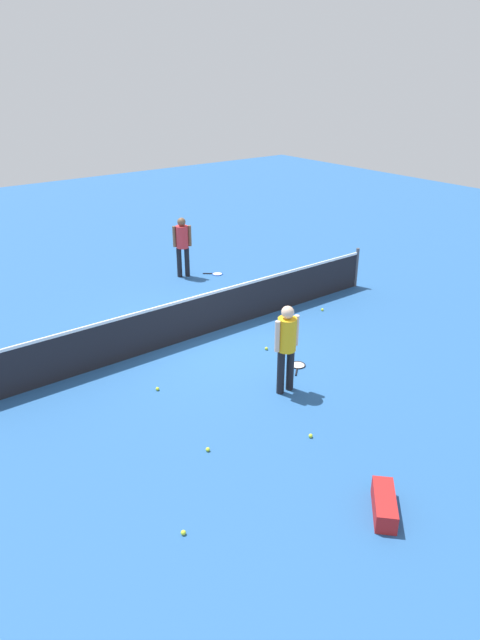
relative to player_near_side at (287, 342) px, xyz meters
name	(u,v)px	position (x,y,z in m)	size (l,w,h in m)	color
ground_plane	(203,335)	(0.13, 2.89, -1.01)	(40.00, 40.00, 0.00)	#265693
court_net	(202,314)	(0.13, 2.89, -0.51)	(10.09, 0.09, 1.07)	#4C4C51
player_near_side	(287,342)	(0.00, 0.00, 0.00)	(0.52, 0.35, 1.70)	black
player_far_side	(182,242)	(1.83, 6.39, 0.00)	(0.50, 0.46, 1.70)	black
tennis_racket_near_player	(298,366)	(0.82, 0.54, -1.00)	(0.55, 0.52, 0.03)	black
tennis_racket_far_player	(216,274)	(2.68, 5.97, -1.00)	(0.56, 0.51, 0.03)	blue
tennis_ball_near_player	(157,389)	(-1.86, 1.44, -0.98)	(0.07, 0.07, 0.07)	#C6E033
tennis_ball_by_net	(322,310)	(3.20, 2.21, -0.98)	(0.07, 0.07, 0.07)	#C6E033
tennis_ball_midcourt	(311,436)	(-0.62, -1.32, -0.98)	(0.07, 0.07, 0.07)	#C6E033
tennis_ball_baseline	(208,449)	(-2.14, -0.60, -0.98)	(0.07, 0.07, 0.07)	#C6E033
tennis_ball_stray_left	(183,533)	(-3.35, -1.82, -0.98)	(0.07, 0.07, 0.07)	#C6E033
tennis_ball_stray_right	(266,348)	(0.78, 1.46, -0.98)	(0.07, 0.07, 0.07)	#C6E033
equipment_bag	(384,503)	(-0.99, -3.10, -0.87)	(0.77, 0.76, 0.28)	#B21E1E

